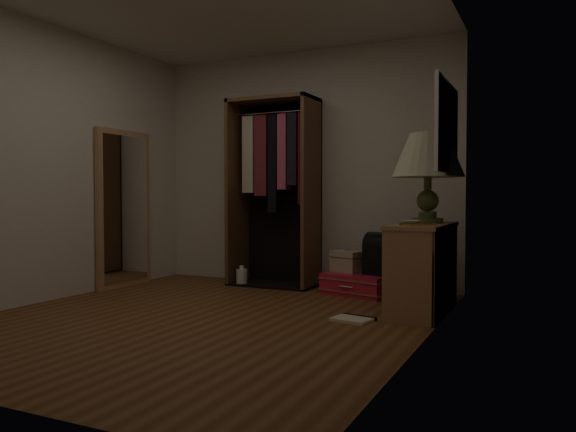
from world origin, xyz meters
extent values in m
plane|color=brown|center=(0.00, 0.00, 0.00)|extent=(4.00, 4.00, 0.00)
cube|color=beige|center=(0.00, 2.00, 1.30)|extent=(3.50, 0.02, 2.60)
cube|color=beige|center=(1.75, 0.00, 1.30)|extent=(0.02, 4.00, 2.60)
cube|color=beige|center=(-1.75, 0.00, 1.30)|extent=(0.02, 4.00, 2.60)
cube|color=white|center=(1.73, 1.00, 1.55)|extent=(0.03, 0.96, 0.76)
cube|color=black|center=(1.73, 1.00, 1.55)|extent=(0.03, 0.90, 0.70)
cube|color=white|center=(1.71, 1.00, 1.24)|extent=(0.01, 0.88, 0.02)
cube|color=white|center=(1.71, 1.00, 1.32)|extent=(0.01, 0.88, 0.02)
cube|color=white|center=(1.71, 1.00, 1.39)|extent=(0.01, 0.88, 0.02)
cube|color=white|center=(1.71, 1.00, 1.47)|extent=(0.01, 0.88, 0.02)
cube|color=white|center=(1.71, 1.00, 1.55)|extent=(0.01, 0.88, 0.02)
cube|color=white|center=(1.71, 1.00, 1.63)|extent=(0.01, 0.88, 0.02)
cube|color=white|center=(1.71, 1.00, 1.71)|extent=(0.01, 0.88, 0.02)
cube|color=white|center=(1.71, 1.00, 1.78)|extent=(0.01, 0.88, 0.02)
cube|color=white|center=(1.71, 1.00, 1.86)|extent=(0.01, 0.88, 0.02)
cube|color=#A1734D|center=(1.54, 0.46, 0.38)|extent=(0.40, 0.03, 0.75)
cube|color=#A1734D|center=(1.54, 1.54, 0.38)|extent=(0.40, 0.03, 0.75)
cube|color=#A1734D|center=(1.54, 1.00, 0.06)|extent=(0.40, 1.04, 0.03)
cube|color=#A1734D|center=(1.54, 1.00, 0.57)|extent=(0.40, 1.04, 0.03)
cube|color=#A1734D|center=(1.54, 1.00, 0.73)|extent=(0.42, 1.12, 0.03)
cube|color=brown|center=(1.73, 1.00, 0.38)|extent=(0.02, 1.10, 0.75)
cube|color=#A1734D|center=(1.53, 1.33, 0.65)|extent=(0.36, 0.38, 0.13)
cube|color=gray|center=(1.45, 0.53, 0.21)|extent=(0.16, 0.03, 0.27)
cube|color=#4C3833|center=(1.48, 0.58, 0.22)|extent=(0.21, 0.04, 0.29)
cube|color=#B7AD99|center=(1.47, 0.62, 0.19)|extent=(0.21, 0.03, 0.23)
cube|color=brown|center=(1.47, 0.67, 0.23)|extent=(0.19, 0.05, 0.31)
cube|color=#3F4C59|center=(1.45, 0.72, 0.19)|extent=(0.17, 0.04, 0.22)
cube|color=gray|center=(1.45, 0.76, 0.21)|extent=(0.16, 0.03, 0.26)
cube|color=#59594C|center=(1.47, 0.81, 0.21)|extent=(0.21, 0.05, 0.28)
cube|color=#B2724C|center=(1.47, 0.86, 0.20)|extent=(0.20, 0.03, 0.26)
cube|color=beige|center=(1.47, 0.91, 0.21)|extent=(0.19, 0.03, 0.27)
cube|color=#332D38|center=(1.46, 0.95, 0.23)|extent=(0.18, 0.04, 0.30)
cube|color=gray|center=(1.45, 1.00, 0.19)|extent=(0.16, 0.04, 0.23)
cube|color=#4C3833|center=(1.46, 1.04, 0.22)|extent=(0.18, 0.03, 0.28)
cube|color=#B7AD99|center=(1.45, 1.08, 0.23)|extent=(0.16, 0.03, 0.31)
cube|color=brown|center=(1.45, 1.13, 0.23)|extent=(0.17, 0.05, 0.30)
cube|color=#3F4C59|center=(1.46, 1.18, 0.22)|extent=(0.17, 0.03, 0.29)
cube|color=gray|center=(1.45, 1.22, 0.23)|extent=(0.17, 0.04, 0.31)
cube|color=#59594C|center=(1.45, 1.27, 0.20)|extent=(0.15, 0.04, 0.25)
cube|color=#B2724C|center=(1.48, 1.32, 0.22)|extent=(0.22, 0.05, 0.29)
cube|color=beige|center=(1.47, 1.38, 0.22)|extent=(0.20, 0.04, 0.28)
cube|color=#332D38|center=(1.45, 1.43, 0.22)|extent=(0.15, 0.05, 0.29)
cube|color=brown|center=(-0.70, 1.74, 1.02)|extent=(0.04, 0.50, 2.05)
cube|color=brown|center=(0.20, 1.74, 1.02)|extent=(0.04, 0.50, 2.05)
cube|color=brown|center=(-0.25, 1.74, 2.03)|extent=(0.95, 0.50, 0.04)
cube|color=black|center=(-0.25, 1.98, 1.02)|extent=(0.95, 0.02, 2.05)
cube|color=black|center=(-0.25, 1.74, 0.01)|extent=(0.95, 0.50, 0.02)
cylinder|color=silver|center=(-0.25, 1.74, 1.90)|extent=(0.87, 0.02, 0.02)
cube|color=beige|center=(-0.54, 1.72, 1.45)|extent=(0.13, 0.10, 0.85)
cube|color=maroon|center=(-0.38, 1.72, 1.43)|extent=(0.15, 0.11, 0.88)
cube|color=black|center=(-0.23, 1.72, 1.34)|extent=(0.10, 0.11, 1.06)
cube|color=#BF4C72|center=(-0.11, 1.72, 1.46)|extent=(0.10, 0.13, 0.81)
cube|color=black|center=(0.01, 1.72, 1.49)|extent=(0.11, 0.14, 0.77)
cube|color=#590F19|center=(0.15, 1.72, 1.38)|extent=(0.13, 0.14, 0.97)
cube|color=tan|center=(-1.71, 1.00, 0.85)|extent=(0.05, 0.80, 1.70)
cube|color=white|center=(-1.68, 1.00, 0.85)|extent=(0.01, 0.68, 1.58)
cube|color=red|center=(0.80, 1.60, 0.11)|extent=(0.77, 0.64, 0.21)
cube|color=silver|center=(0.80, 1.60, 0.05)|extent=(0.80, 0.66, 0.01)
cube|color=silver|center=(0.80, 1.60, 0.16)|extent=(0.80, 0.66, 0.01)
cylinder|color=silver|center=(0.73, 1.36, 0.11)|extent=(0.15, 0.06, 0.02)
cube|color=tan|center=(0.64, 1.65, 0.32)|extent=(0.37, 0.32, 0.21)
cube|color=brown|center=(0.64, 1.65, 0.36)|extent=(0.38, 0.32, 0.01)
cylinder|color=silver|center=(0.64, 1.65, 0.44)|extent=(0.09, 0.05, 0.01)
cube|color=black|center=(1.06, 1.58, 0.36)|extent=(0.45, 0.37, 0.29)
cylinder|color=black|center=(1.06, 1.58, 0.51)|extent=(0.45, 0.37, 0.25)
cylinder|color=#3D4C25|center=(1.54, 1.18, 0.77)|extent=(0.29, 0.29, 0.04)
cylinder|color=#3D4C25|center=(1.54, 1.18, 0.82)|extent=(0.17, 0.17, 0.06)
sphere|color=#3D4C25|center=(1.54, 1.18, 0.95)|extent=(0.21, 0.21, 0.19)
cylinder|color=#3D4C25|center=(1.54, 1.18, 1.10)|extent=(0.07, 0.07, 0.11)
cone|color=beige|center=(1.54, 1.18, 1.34)|extent=(0.69, 0.69, 0.38)
cone|color=white|center=(1.54, 1.18, 1.34)|extent=(0.61, 0.61, 0.36)
cylinder|color=#A87D40|center=(1.54, 0.78, 0.76)|extent=(0.32, 0.32, 0.02)
imported|color=#AFD3B3|center=(1.49, 0.73, 0.77)|extent=(0.18, 0.18, 0.04)
cylinder|color=white|center=(-0.57, 1.60, 0.09)|extent=(0.16, 0.16, 0.18)
cylinder|color=white|center=(-0.57, 1.60, 0.20)|extent=(0.07, 0.07, 0.04)
cube|color=beige|center=(1.12, 0.42, 0.01)|extent=(0.34, 0.30, 0.02)
cube|color=black|center=(1.14, 0.52, 0.01)|extent=(0.30, 0.10, 0.03)
camera|label=1|loc=(2.52, -3.77, 0.98)|focal=35.00mm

